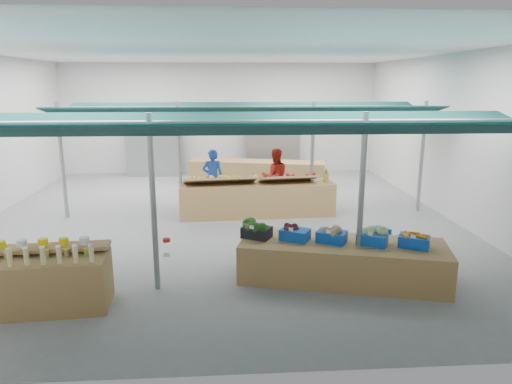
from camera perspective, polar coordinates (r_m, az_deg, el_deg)
floor at (r=11.89m, az=-4.67°, el=-3.46°), size 13.00×13.00×0.00m
hall at (r=12.84m, az=-4.81°, el=9.82°), size 13.00×13.00×13.00m
pole_grid at (r=9.78m, az=-0.60°, el=3.80°), size 10.00×4.60×3.00m
awnings at (r=9.66m, az=-0.62°, el=9.47°), size 9.50×7.08×0.30m
back_shelving_left at (r=17.76m, az=-12.60°, el=5.21°), size 2.00×0.50×2.00m
back_shelving_right at (r=17.64m, az=2.07°, el=5.47°), size 2.00×0.50×2.00m
bottle_shelf at (r=7.95m, az=-24.68°, el=-10.00°), size 1.95×1.27×1.12m
veg_counter at (r=8.39m, az=10.69°, el=-8.49°), size 3.79×2.05×0.70m
fruit_counter at (r=12.19m, az=0.13°, el=-0.86°), size 4.12×1.18×0.87m
far_counter at (r=15.82m, az=0.12°, el=2.41°), size 4.72×1.96×0.83m
crate_stack at (r=9.60m, az=14.69°, el=-6.16°), size 0.60×0.51×0.60m
vendor_left at (r=13.15m, az=-5.42°, el=1.84°), size 0.61×0.42×1.63m
vendor_right at (r=13.22m, az=2.40°, el=1.95°), size 0.82×0.66×1.63m
crate_broccoli at (r=8.33m, az=0.09°, el=-4.67°), size 0.61×0.55×0.35m
crate_beets at (r=8.25m, az=4.90°, el=-5.09°), size 0.61×0.55×0.29m
crate_celeriac at (r=8.22m, az=9.44°, el=-5.23°), size 0.61×0.55×0.31m
crate_cabbage at (r=8.24m, az=14.34°, el=-5.33°), size 0.61×0.55×0.35m
crate_carrots at (r=8.34m, az=19.15°, el=-5.78°), size 0.61×0.55×0.29m
sparrow at (r=8.22m, az=-1.16°, el=-4.29°), size 0.12×0.09×0.11m
pole_ribbon at (r=7.19m, az=-11.13°, el=-6.09°), size 0.12×0.12×0.28m
apple_heap_yellow at (r=11.88m, az=-4.47°, el=1.70°), size 1.96×0.89×0.27m
apple_heap_red at (r=12.08m, az=4.08°, el=1.91°), size 1.56×0.85×0.27m
pineapple at (r=12.31m, az=8.74°, el=2.07°), size 0.14×0.14×0.39m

